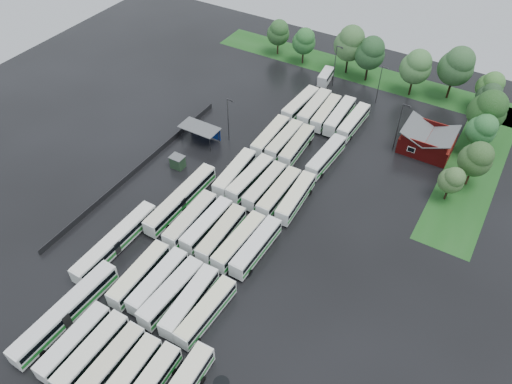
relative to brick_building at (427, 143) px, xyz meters
The scene contains 60 objects.
ground 49.08m from the brick_building, 119.30° to the right, with size 160.00×160.00×0.00m, color black.
brick_building is the anchor object (origin of this frame).
wash_shed 46.14m from the brick_building, 153.27° to the right, with size 8.20×4.20×3.58m.
utility_hut 50.26m from the brick_building, 143.11° to the right, with size 2.70×2.20×2.62m.
grass_strip_north 31.19m from the brick_building, 134.96° to the left, with size 80.00×10.00×0.01m, color #184A16.
grass_strip_east 10.17m from the brick_building, ahead, with size 10.00×50.00×0.01m, color #184A16.
west_fence 57.83m from the brick_building, 143.04° to the right, with size 0.10×50.00×1.20m, color #2D2D30.
bus_r0c0 74.46m from the brick_building, 112.55° to the right, with size 2.65×12.07×3.35m.
bus_r0c1 73.21m from the brick_building, 110.25° to the right, with size 2.65×12.28×3.42m.
bus_r0c2 72.32m from the brick_building, 107.77° to the right, with size 2.67×12.20×3.39m.
bus_r0c3 71.61m from the brick_building, 105.23° to the right, with size 3.08×12.27×3.39m.
bus_r1c0 62.13m from the brick_building, 117.16° to the right, with size 2.92×12.33×3.41m.
bus_r1c1 60.29m from the brick_building, 114.58° to the right, with size 2.66×12.10×3.36m.
bus_r1c2 59.64m from the brick_building, 111.67° to the right, with size 3.13×12.65×3.50m.
bus_r1c3 58.39m from the brick_building, 108.75° to the right, with size 3.13×12.39×3.42m.
bus_r1c4 57.66m from the brick_building, 105.79° to the right, with size 2.92×11.98×3.31m.
bus_r2c0 50.61m from the brick_building, 124.21° to the right, with size 2.90×12.60×3.49m.
bus_r2c1 48.55m from the brick_building, 121.49° to the right, with size 2.76×12.08×3.35m.
bus_r2c2 47.30m from the brick_building, 117.92° to the right, with size 2.92×12.16×3.37m.
bus_r2c3 45.77m from the brick_building, 114.08° to the right, with size 3.03×12.43×3.44m.
bus_r2c4 44.22m from the brick_building, 110.82° to the right, with size 2.79×12.35×3.43m.
bus_r3c0 39.75m from the brick_building, 135.68° to the right, with size 3.24×12.46×3.44m.
bus_r3c1 37.36m from the brick_building, 132.29° to the right, with size 3.14×12.45×3.44m.
bus_r3c2 35.45m from the brick_building, 128.05° to the right, with size 2.68×11.95×3.32m.
bus_r3c3 33.84m from the brick_building, 123.47° to the right, with size 2.66×12.35×3.44m.
bus_r3c4 31.83m from the brick_building, 119.13° to the right, with size 3.15×12.22×3.37m.
bus_r4c0 31.75m from the brick_building, 152.95° to the right, with size 2.95×12.37×3.42m.
bus_r4c1 28.86m from the brick_building, 150.78° to the right, with size 2.55×11.94×3.32m.
bus_r4c2 26.43m from the brick_building, 147.04° to the right, with size 3.06×12.08×3.34m.
bus_r4c4 21.40m from the brick_building, 137.26° to the right, with size 3.19×12.36×3.41m.
bus_r5c0 28.31m from the brick_building, behind, with size 3.22×12.56×3.47m.
bus_r5c1 25.01m from the brick_building, behind, with size 2.99×12.65×3.50m.
bus_r5c2 22.07m from the brick_building, behind, with size 3.10×12.00×3.31m.
bus_r5c3 18.97m from the brick_building, behind, with size 3.07×12.52×3.46m.
bus_r5c4 15.62m from the brick_building, behind, with size 2.76×12.00×3.33m.
artic_bus_west_a 73.81m from the brick_building, 116.64° to the right, with size 3.12×18.55×3.43m.
artic_bus_west_b 50.74m from the brick_building, 130.52° to the right, with size 2.65×18.03×3.34m.
artic_bus_west_c 63.44m from the brick_building, 124.73° to the right, with size 2.65×17.85×3.31m.
minibus 31.84m from the brick_building, 154.69° to the left, with size 3.02×6.45×2.72m.
tree_north_0 49.68m from the brick_building, 156.41° to the left, with size 5.78×5.78×9.57m.
tree_north_1 42.25m from the brick_building, 153.31° to the left, with size 5.81×5.81×9.62m.
tree_north_2 33.51m from the brick_building, 142.31° to the left, with size 7.57×7.57×12.54m.
tree_north_3 28.64m from the brick_building, 136.84° to the left, with size 7.03×7.03×11.64m.
tree_north_4 21.37m from the brick_building, 116.71° to the left, with size 7.05×7.05×11.67m.
tree_north_5 22.63m from the brick_building, 93.35° to the left, with size 7.88×7.88×13.05m.
tree_north_6 22.40m from the brick_building, 72.07° to the left, with size 5.82×5.82×9.63m.
tree_east_0 14.86m from the brick_building, 58.64° to the right, with size 4.60×4.59×7.60m.
tree_east_1 12.67m from the brick_building, 32.70° to the right, with size 6.07×6.07×10.05m.
tree_east_2 10.49m from the brick_building, 22.59° to the left, with size 5.84×5.83×9.66m.
tree_east_3 13.16m from the brick_building, 43.50° to the left, with size 7.52×7.52×12.45m.
tree_east_4 19.50m from the brick_building, 67.43° to the left, with size 5.27×5.25×8.70m.
lamp_post_ne 7.67m from the brick_building, 153.91° to the right, with size 1.65×0.32×10.73m.
lamp_post_nw 40.52m from the brick_building, 154.16° to the right, with size 1.54×0.30×10.03m.
lamp_post_back_w 29.54m from the brick_building, 154.28° to the left, with size 1.62×0.32×10.51m.
lamp_post_back_e 19.00m from the brick_building, 142.68° to the left, with size 1.44×0.28×9.32m.
puddle_0 69.82m from the brick_building, 111.98° to the right, with size 6.18×6.18×0.01m, color black.
puddle_1 64.75m from the brick_building, 101.73° to the right, with size 3.52×3.52×0.01m, color black.
puddle_2 53.23m from the brick_building, 126.64° to the right, with size 8.02×8.02×0.01m, color black.
puddle_3 48.21m from the brick_building, 109.69° to the right, with size 4.10×4.10×0.01m, color black.
puddle_4 63.24m from the brick_building, 97.67° to the right, with size 2.25×2.25×0.01m, color black.
Camera 1 is at (35.12, -43.73, 64.10)m, focal length 35.00 mm.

